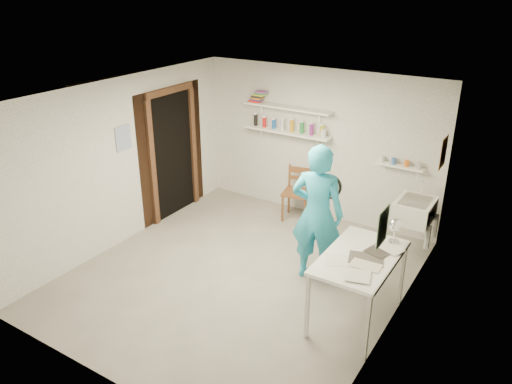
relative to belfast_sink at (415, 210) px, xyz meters
The scene contains 27 objects.
floor 2.54m from the belfast_sink, 135.83° to the right, with size 4.00×4.50×0.02m, color slate.
ceiling 2.98m from the belfast_sink, 135.83° to the right, with size 4.00×4.50×0.02m, color silver.
wall_back 1.90m from the belfast_sink, 162.26° to the left, with size 4.00×0.02×2.40m, color silver.
wall_front 4.36m from the belfast_sink, 113.84° to the right, with size 4.00×0.02×2.40m, color silver.
wall_left 4.16m from the belfast_sink, 155.67° to the right, with size 0.02×4.50×2.40m, color silver.
wall_right 1.79m from the belfast_sink, 81.30° to the right, with size 0.02×4.50×2.40m, color silver.
doorway_recess 3.81m from the belfast_sink, behind, with size 0.02×0.90×2.00m, color black.
corridor_box 4.51m from the belfast_sink, behind, with size 1.40×1.50×2.10m, color brown.
door_lintel 4.01m from the belfast_sink, behind, with size 0.06×1.05×0.10m, color brown.
door_jamb_near 3.91m from the belfast_sink, 162.82° to the right, with size 0.06×0.10×2.00m, color brown.
door_jamb_far 3.74m from the belfast_sink, behind, with size 0.06×0.10×2.00m, color brown.
shelf_lower 2.38m from the belfast_sink, 169.18° to the left, with size 1.50×0.22×0.03m, color white.
shelf_upper 2.52m from the belfast_sink, 169.18° to the left, with size 1.50×0.22×0.03m, color white.
ledge_shelf 0.75m from the belfast_sink, 130.40° to the left, with size 0.70×0.14×0.03m, color white.
poster_left 4.17m from the belfast_sink, 156.18° to the right, with size 0.01×0.28×0.36m, color #334C7F.
poster_right_a 0.89m from the belfast_sink, 22.79° to the left, with size 0.01×0.34×0.42m, color #995933.
poster_right_b 2.40m from the belfast_sink, 83.96° to the right, with size 0.01×0.30×0.38m, color #3F724C.
belfast_sink is the anchor object (origin of this frame).
man 1.53m from the belfast_sink, 126.57° to the right, with size 0.67×0.44×1.83m, color #2AAAD2.
wall_clock 1.42m from the belfast_sink, 130.74° to the right, with size 0.33×0.33×0.04m, color beige.
wooden_chair 1.92m from the belfast_sink, behind, with size 0.43×0.41×0.92m, color brown.
work_table 1.79m from the belfast_sink, 93.57° to the right, with size 0.75×1.25×0.83m, color white.
desk_lamp 1.32m from the belfast_sink, 85.65° to the right, with size 0.16×0.16×0.16m, color silver.
spray_cans 2.41m from the belfast_sink, 169.18° to the left, with size 1.29×0.06×0.17m.
book_stack 3.05m from the belfast_sink, behind, with size 0.30×0.14×0.20m.
ledge_pots 0.78m from the belfast_sink, 130.40° to the left, with size 0.48×0.07×0.09m.
papers 1.77m from the belfast_sink, 93.57° to the right, with size 0.30×0.22×0.02m.
Camera 1 is at (3.18, -4.68, 3.64)m, focal length 35.00 mm.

